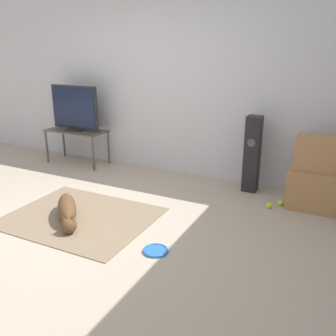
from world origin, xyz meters
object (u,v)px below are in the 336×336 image
Objects in this scene: tennis_ball_by_boxes at (269,205)px; tv_stand at (77,135)px; floor_speaker at (252,154)px; tennis_ball_near_speaker at (281,203)px; dog at (67,210)px; cardboard_box_upper at (317,153)px; frisbee at (156,250)px; cardboard_box_lower at (313,189)px; tv at (75,109)px.

tv_stand is at bearing 172.99° from tennis_ball_by_boxes.
floor_speaker is 1.01× the size of tv_stand.
floor_speaker is 14.88× the size of tennis_ball_near_speaker.
dog is at bearing -131.49° from floor_speaker.
frisbee is at bearing -124.24° from cardboard_box_upper.
frisbee is at bearing -124.83° from cardboard_box_lower.
tv_stand is at bearing 126.13° from dog.
tennis_ball_near_speaker is at bearing -163.07° from cardboard_box_lower.
floor_speaker reaches higher than frisbee.
cardboard_box_upper reaches higher than cardboard_box_lower.
tv reaches higher than frisbee.
frisbee is (1.16, -0.14, -0.11)m from dog.
frisbee is 1.99m from floor_speaker.
cardboard_box_lower is 0.40m from tennis_ball_near_speaker.
dog is at bearing -53.92° from tv.
cardboard_box_lower is 3.62m from tv.
tennis_ball_by_boxes is (-0.42, -0.26, -0.63)m from cardboard_box_upper.
tv reaches higher than tv_stand.
dog is 2.22m from tv.
floor_speaker is 14.88× the size of tennis_ball_by_boxes.
tennis_ball_near_speaker is (0.84, 1.58, 0.02)m from frisbee.
frisbee is at bearing -37.44° from tv.
dog is 1.65× the size of cardboard_box_upper.
frisbee is 2.15m from cardboard_box_upper.
cardboard_box_upper is 0.71m from tennis_ball_near_speaker.
cardboard_box_upper is 0.47× the size of tv_stand.
floor_speaker reaches higher than tennis_ball_by_boxes.
cardboard_box_lower is 0.43m from cardboard_box_upper.
frisbee is 0.24× the size of tv_stand.
tv_stand is (-3.54, 0.13, -0.19)m from cardboard_box_upper.
frisbee is at bearing -116.96° from tennis_ball_by_boxes.
frisbee is 1.62m from tennis_ball_by_boxes.
cardboard_box_lower is at bearing 33.36° from dog.
frisbee is 0.43× the size of cardboard_box_lower.
tennis_ball_by_boxes is (-0.43, -0.24, -0.20)m from cardboard_box_lower.
tv_stand is (-2.39, 1.83, 0.45)m from frisbee.
dog is 0.90× the size of tv.
tennis_ball_near_speaker is at bearing 51.88° from tennis_ball_by_boxes.
dog is at bearing -146.17° from cardboard_box_upper.
tv is at bearing 142.56° from frisbee.
dog is 2.79m from cardboard_box_lower.
cardboard_box_lower reaches higher than frisbee.
tennis_ball_by_boxes is at bearing -7.01° from tv_stand.
tv_stand reaches higher than frisbee.
cardboard_box_upper reaches higher than tennis_ball_near_speaker.
frisbee is 3.04m from tv_stand.
frisbee is 3.59× the size of tennis_ball_by_boxes.
cardboard_box_upper is at bearing -14.10° from floor_speaker.
cardboard_box_lower is at bearing -15.21° from floor_speaker.
tv is at bearing 177.88° from cardboard_box_upper.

